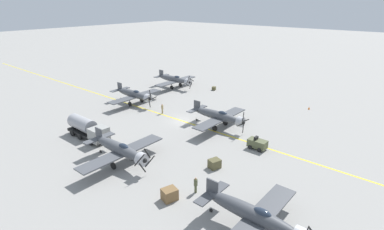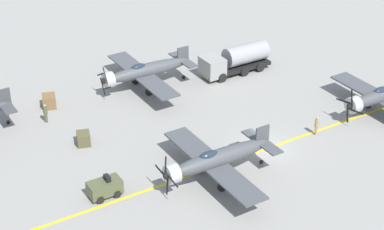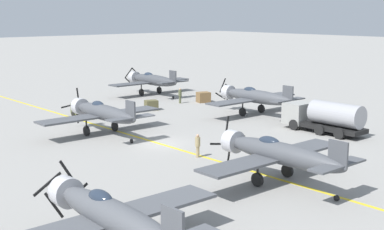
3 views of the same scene
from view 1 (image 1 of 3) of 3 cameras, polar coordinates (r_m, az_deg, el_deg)
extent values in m
plane|color=gray|center=(51.41, -1.68, -1.20)|extent=(400.00, 400.00, 0.00)
cube|color=yellow|center=(51.41, -1.68, -1.20)|extent=(0.30, 160.00, 0.01)
ellipsoid|color=#505258|center=(71.44, -3.53, 6.86)|extent=(1.50, 9.50, 1.42)
cylinder|color=#B7B7BC|center=(68.55, -0.79, 6.29)|extent=(1.57, 0.90, 1.58)
ellipsoid|color=#232D3D|center=(70.55, -2.85, 7.16)|extent=(0.80, 1.70, 0.76)
cube|color=#505258|center=(71.02, -3.07, 6.50)|extent=(12.00, 2.10, 0.16)
cube|color=#505258|center=(74.20, -5.85, 7.44)|extent=(4.40, 1.10, 0.12)
cube|color=#505258|center=(74.05, -5.87, 7.93)|extent=(0.14, 1.30, 1.60)
sphere|color=black|center=(68.24, -0.47, 6.23)|extent=(0.56, 0.56, 0.56)
cube|color=black|center=(67.80, -0.88, 5.74)|extent=(1.58, 0.06, 1.01)
cube|color=black|center=(67.72, -0.72, 6.77)|extent=(1.01, 0.06, 1.58)
cube|color=black|center=(68.69, -0.06, 6.71)|extent=(1.58, 0.06, 1.01)
cube|color=black|center=(68.76, -0.23, 5.69)|extent=(1.01, 0.06, 1.58)
cylinder|color=black|center=(72.25, -2.25, 6.25)|extent=(0.14, 0.14, 1.26)
cylinder|color=black|center=(72.41, -2.24, 5.77)|extent=(0.22, 0.90, 0.90)
cylinder|color=black|center=(70.12, -3.89, 5.76)|extent=(0.14, 0.14, 1.26)
cylinder|color=black|center=(70.29, -3.88, 5.27)|extent=(0.22, 0.90, 0.90)
cylinder|color=black|center=(74.73, -5.83, 5.94)|extent=(0.12, 0.36, 0.36)
ellipsoid|color=#4A4D52|center=(60.80, -11.20, 3.98)|extent=(1.50, 9.50, 1.42)
cylinder|color=#B7B7BC|center=(57.54, -8.37, 3.19)|extent=(1.58, 0.90, 1.58)
ellipsoid|color=#232D3D|center=(59.79, -10.54, 4.30)|extent=(0.80, 1.70, 0.76)
cube|color=#4A4D52|center=(60.33, -10.72, 3.54)|extent=(12.00, 2.10, 0.16)
cube|color=#4A4D52|center=(63.88, -13.56, 4.75)|extent=(4.40, 1.10, 0.12)
cube|color=#4A4D52|center=(63.71, -13.60, 5.31)|extent=(0.14, 1.30, 1.60)
sphere|color=black|center=(57.18, -8.03, 3.09)|extent=(0.56, 0.56, 0.56)
cube|color=black|center=(57.36, -8.09, 2.24)|extent=(0.43, 0.06, 1.75)
cube|color=black|center=(56.59, -8.68, 3.02)|extent=(1.75, 0.06, 0.43)
cube|color=black|center=(57.02, -7.97, 3.95)|extent=(0.43, 0.06, 1.75)
cube|color=black|center=(57.78, -7.39, 3.16)|extent=(1.75, 0.06, 0.43)
cylinder|color=black|center=(61.43, -9.61, 3.31)|extent=(0.14, 0.14, 1.26)
cylinder|color=black|center=(61.62, -9.57, 2.75)|extent=(0.22, 0.90, 0.90)
cylinder|color=black|center=(59.63, -11.78, 2.62)|extent=(0.14, 0.14, 1.26)
cylinder|color=black|center=(59.83, -11.73, 2.05)|extent=(0.22, 0.90, 0.90)
cylinder|color=black|center=(64.50, -13.44, 3.04)|extent=(0.12, 0.36, 0.36)
ellipsoid|color=#43464B|center=(27.93, 10.95, -17.79)|extent=(1.50, 9.50, 1.42)
ellipsoid|color=#232D3D|center=(27.20, 13.23, -17.70)|extent=(0.80, 1.70, 0.76)
cube|color=#43464B|center=(27.89, 12.34, -18.88)|extent=(12.00, 2.10, 0.16)
cube|color=#43464B|center=(29.53, 3.84, -14.64)|extent=(4.40, 1.10, 0.12)
cube|color=#43464B|center=(29.15, 3.87, -13.60)|extent=(0.14, 1.30, 1.60)
cube|color=black|center=(26.65, 21.59, -19.53)|extent=(1.31, 0.06, 1.37)
cylinder|color=black|center=(29.35, 13.69, -18.27)|extent=(0.14, 0.14, 1.26)
cylinder|color=black|center=(29.75, 13.58, -19.22)|extent=(0.22, 0.90, 0.90)
cylinder|color=black|center=(30.77, 3.65, -17.66)|extent=(0.12, 0.36, 0.36)
ellipsoid|color=#4B4E53|center=(48.56, 4.71, -0.03)|extent=(1.50, 9.50, 1.42)
cylinder|color=#B7B7BC|center=(46.34, 9.20, -1.29)|extent=(1.57, 0.90, 1.58)
ellipsoid|color=#232D3D|center=(47.76, 5.85, 0.29)|extent=(0.80, 1.70, 0.76)
cube|color=#4B4E53|center=(48.28, 5.43, -0.61)|extent=(12.00, 2.10, 0.16)
cube|color=#4B4E53|center=(50.81, 0.96, 1.19)|extent=(4.40, 1.10, 0.12)
cube|color=#4B4E53|center=(50.59, 0.96, 1.88)|extent=(0.14, 1.30, 1.60)
sphere|color=black|center=(46.11, 9.73, -1.43)|extent=(0.56, 0.56, 0.56)
cube|color=black|center=(46.78, 10.28, -1.01)|extent=(1.75, 0.06, 0.34)
cube|color=black|center=(46.53, 9.73, -2.39)|extent=(0.34, 0.06, 1.75)
cube|color=black|center=(45.45, 9.16, -1.87)|extent=(1.75, 0.06, 0.34)
cube|color=black|center=(45.72, 9.73, -0.46)|extent=(0.34, 0.06, 1.75)
cylinder|color=black|center=(49.68, 6.40, -0.80)|extent=(0.14, 0.14, 1.26)
cylinder|color=black|center=(49.91, 6.37, -1.47)|extent=(0.22, 0.90, 0.90)
cylinder|color=black|center=(47.37, 4.38, -1.83)|extent=(0.14, 0.14, 1.26)
cylinder|color=black|center=(47.62, 4.36, -2.53)|extent=(0.22, 0.90, 0.90)
cylinder|color=black|center=(51.56, 0.89, -0.91)|extent=(0.12, 0.36, 0.36)
ellipsoid|color=#4C4F54|center=(38.92, -13.86, -6.13)|extent=(1.50, 9.50, 1.42)
cylinder|color=#B7B7BC|center=(35.78, -9.52, -8.32)|extent=(1.57, 0.90, 1.58)
ellipsoid|color=#232D3D|center=(37.84, -12.89, -5.90)|extent=(0.80, 1.70, 0.76)
cube|color=#4C4F54|center=(38.52, -13.13, -6.93)|extent=(12.00, 2.10, 0.16)
cube|color=#4C4F54|center=(41.96, -17.25, -4.21)|extent=(4.40, 1.10, 0.12)
cube|color=#4C4F54|center=(41.70, -17.35, -3.40)|extent=(0.14, 1.30, 1.60)
sphere|color=black|center=(35.44, -8.98, -8.58)|extent=(0.56, 0.56, 0.56)
cube|color=black|center=(35.31, -8.53, -7.25)|extent=(0.97, 0.06, 1.60)
cube|color=black|center=(36.08, -8.02, -8.73)|extent=(1.60, 0.06, 0.97)
cube|color=black|center=(35.58, -9.42, -9.90)|extent=(0.97, 0.06, 1.60)
cube|color=black|center=(34.81, -9.96, -8.43)|extent=(1.60, 0.06, 0.97)
cylinder|color=black|center=(39.60, -11.34, -7.00)|extent=(0.14, 0.14, 1.26)
cylinder|color=black|center=(39.90, -11.27, -7.80)|extent=(0.22, 0.90, 0.90)
cylinder|color=black|center=(38.07, -14.85, -8.53)|extent=(0.14, 0.14, 1.26)
cylinder|color=black|center=(38.37, -14.76, -9.35)|extent=(0.22, 0.90, 0.90)
cylinder|color=black|center=(42.87, -17.01, -6.64)|extent=(0.12, 0.36, 0.36)
cube|color=black|center=(47.75, -19.18, -3.41)|extent=(2.25, 8.00, 0.40)
cube|color=#999993|center=(45.09, -17.30, -3.52)|extent=(2.50, 2.08, 2.00)
cylinder|color=#9E9EA3|center=(48.34, -20.19, -1.57)|extent=(2.10, 4.96, 2.10)
cylinder|color=black|center=(46.41, -16.30, -3.95)|extent=(0.30, 1.00, 1.00)
cylinder|color=black|center=(45.29, -18.76, -4.87)|extent=(0.30, 1.00, 1.00)
cylinder|color=black|center=(48.67, -18.24, -2.99)|extent=(0.30, 1.00, 1.00)
cylinder|color=black|center=(47.61, -20.62, -3.84)|extent=(0.30, 1.00, 1.00)
cylinder|color=black|center=(50.34, -19.52, -2.35)|extent=(0.30, 1.00, 1.00)
cylinder|color=black|center=(49.31, -21.85, -3.15)|extent=(0.30, 1.00, 1.00)
cube|color=#515638|center=(42.72, 12.35, -5.33)|extent=(1.40, 2.60, 1.10)
cube|color=black|center=(42.50, 12.12, -4.31)|extent=(0.70, 0.36, 0.44)
cylinder|color=black|center=(43.23, 13.56, -5.86)|extent=(0.20, 0.60, 0.60)
cylinder|color=black|center=(42.11, 12.71, -6.53)|extent=(0.20, 0.60, 0.60)
cylinder|color=black|center=(43.78, 11.90, -5.36)|extent=(0.20, 0.60, 0.60)
cylinder|color=black|center=(42.69, 11.01, -6.01)|extent=(0.20, 0.60, 0.60)
cylinder|color=#515638|center=(33.12, 0.70, -13.89)|extent=(0.28, 0.28, 0.89)
cylinder|color=#515638|center=(32.66, 0.70, -12.72)|extent=(0.41, 0.41, 0.74)
sphere|color=tan|center=(32.39, 0.71, -12.00)|extent=(0.24, 0.24, 0.24)
cylinder|color=tan|center=(55.07, -5.66, 0.72)|extent=(0.27, 0.27, 0.87)
cylinder|color=tan|center=(54.80, -5.69, 1.50)|extent=(0.40, 0.40, 0.72)
sphere|color=tan|center=(54.64, -5.71, 1.98)|extent=(0.24, 0.24, 0.24)
cube|color=brown|center=(32.10, -4.30, -14.82)|extent=(1.82, 1.66, 1.26)
cube|color=brown|center=(37.47, 4.31, -9.23)|extent=(1.64, 1.49, 1.13)
cube|color=brown|center=(69.77, 4.20, 5.09)|extent=(1.14, 1.05, 0.78)
cone|color=orange|center=(61.16, 21.40, 1.25)|extent=(0.36, 0.36, 0.55)
camera|label=2|loc=(73.40, 42.53, 24.27)|focal=60.00mm
camera|label=3|loc=(91.80, -7.34, 15.50)|focal=50.00mm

